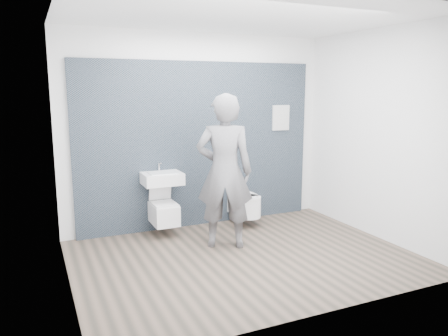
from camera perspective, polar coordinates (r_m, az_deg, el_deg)
name	(u,v)px	position (r m, az deg, el deg)	size (l,w,h in m)	color
ground	(244,257)	(5.41, 2.66, -11.54)	(4.00, 4.00, 0.00)	brown
room_shell	(246,113)	(5.03, 2.83, 7.19)	(4.00, 4.00, 4.00)	silver
tile_wall	(200,223)	(6.68, -3.09, -7.25)	(3.60, 0.06, 2.40)	black
washbasin	(162,178)	(6.06, -8.08, -1.33)	(0.53, 0.40, 0.40)	white
toilet_square	(164,212)	(6.14, -7.88, -5.70)	(0.33, 0.48, 0.65)	white
toilet_rounded	(246,205)	(6.54, 2.87, -4.85)	(0.34, 0.58, 0.32)	white
info_placard	(279,214)	(7.21, 7.14, -5.97)	(0.29, 0.03, 0.39)	white
visitor	(224,172)	(5.51, 0.06, -0.48)	(0.71, 0.47, 1.96)	slate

